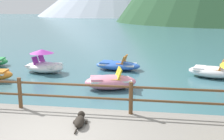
% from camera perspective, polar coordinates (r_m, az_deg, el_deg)
% --- Properties ---
extents(ground_plane, '(200.00, 200.00, 0.00)m').
position_cam_1_polar(ground_plane, '(46.22, 5.90, 8.40)').
color(ground_plane, '#3D6B75').
extents(dock_railing, '(23.92, 0.12, 0.95)m').
position_cam_1_polar(dock_railing, '(8.30, -7.91, -4.56)').
color(dock_railing, brown).
rests_on(dock_railing, promenade_dock).
extents(dog_resting, '(0.41, 1.08, 0.26)m').
position_cam_1_polar(dog_resting, '(7.45, -6.65, -10.25)').
color(dog_resting, black).
rests_on(dog_resting, promenade_dock).
extents(pedal_boat_0, '(2.44, 1.70, 0.91)m').
position_cam_1_polar(pedal_boat_0, '(11.89, -0.34, -2.41)').
color(pedal_boat_0, pink).
rests_on(pedal_boat_0, ground).
extents(pedal_boat_2, '(2.65, 1.95, 0.88)m').
position_cam_1_polar(pedal_boat_2, '(14.73, 20.00, -0.31)').
color(pedal_boat_2, white).
rests_on(pedal_boat_2, ground).
extents(pedal_boat_4, '(2.65, 1.56, 0.83)m').
position_cam_1_polar(pedal_boat_4, '(15.57, 1.17, 1.00)').
color(pedal_boat_4, blue).
rests_on(pedal_boat_4, ground).
extents(pedal_boat_6, '(2.49, 1.83, 1.25)m').
position_cam_1_polar(pedal_boat_6, '(15.36, -13.81, 1.12)').
color(pedal_boat_6, white).
rests_on(pedal_boat_6, ground).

